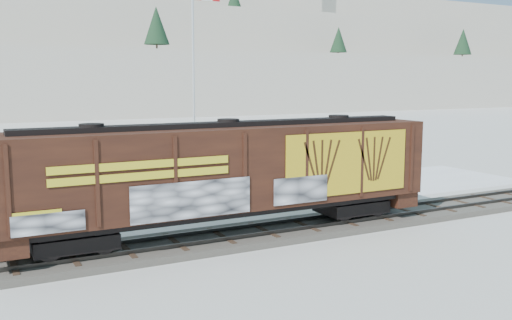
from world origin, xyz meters
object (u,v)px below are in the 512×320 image
car_silver (230,190)px  car_white (154,198)px  hopper_railcar (229,171)px  car_dark (297,187)px  flagpole (196,110)px

car_silver → car_white: (-4.23, -0.06, -0.04)m
hopper_railcar → car_white: 6.91m
car_white → hopper_railcar: bearing=-168.0°
hopper_railcar → car_dark: size_ratio=3.87×
flagpole → car_white: bearing=-127.1°
flagpole → car_white: flagpole is taller
hopper_railcar → flagpole: (3.54, 12.74, 1.83)m
car_dark → flagpole: bearing=28.6°
flagpole → car_white: 8.88m
car_white → car_dark: car_white is taller
hopper_railcar → car_white: (-1.23, 6.43, -2.21)m
hopper_railcar → car_silver: bearing=65.1°
flagpole → car_dark: size_ratio=2.72×
flagpole → car_silver: size_ratio=2.78×
hopper_railcar → flagpole: bearing=74.5°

